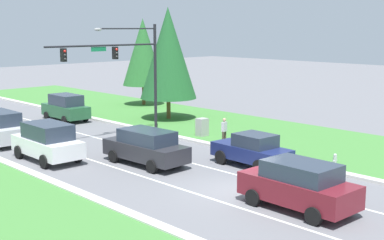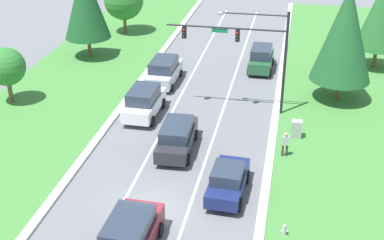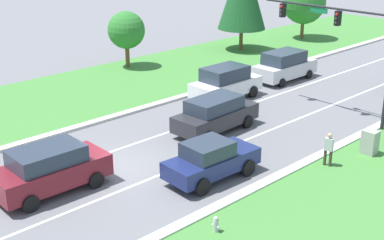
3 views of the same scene
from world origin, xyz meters
TOP-DOWN VIEW (x-y plane):
  - ground_plane at (0.00, 0.00)m, footprint 160.00×160.00m
  - curb_strip_right at (5.65, 0.00)m, footprint 0.50×90.00m
  - curb_strip_left at (-5.65, 0.00)m, footprint 0.50×90.00m
  - grass_verge_right at (10.90, 0.00)m, footprint 10.00×90.00m
  - lane_stripe_inner_left at (-1.80, 0.00)m, footprint 0.14×81.00m
  - lane_stripe_inner_right at (1.80, 0.00)m, footprint 0.14×81.00m
  - traffic_signal_mast at (3.49, 13.29)m, footprint 8.44×0.41m
  - white_suv at (-3.59, 11.10)m, footprint 2.23×4.81m
  - burgundy_suv at (-0.21, -3.20)m, footprint 2.35×4.86m
  - forest_suv at (3.81, 21.79)m, footprint 2.08×4.57m
  - charcoal_suv at (-0.20, 6.67)m, footprint 2.28×5.15m
  - navy_sedan at (3.61, 2.47)m, footprint 2.14×4.50m
  - utility_cabinet at (7.14, 9.83)m, footprint 0.70×0.60m
  - pedestrian at (6.50, 7.20)m, footprint 0.42×0.31m
  - fire_hydrant at (6.84, -0.54)m, footprint 0.34×0.20m
  - conifer_near_right_tree at (10.02, 16.57)m, footprint 4.46×4.46m
  - conifer_far_right_tree at (13.46, 24.08)m, footprint 3.86×3.86m

SIDE VIEW (x-z plane):
  - ground_plane at x=0.00m, z-range 0.00..0.00m
  - lane_stripe_inner_left at x=-1.80m, z-range 0.00..0.01m
  - lane_stripe_inner_right at x=1.80m, z-range 0.00..0.01m
  - grass_verge_right at x=10.90m, z-range 0.00..0.08m
  - curb_strip_right at x=5.65m, z-range 0.00..0.15m
  - curb_strip_left at x=-5.65m, z-range 0.00..0.15m
  - fire_hydrant at x=6.84m, z-range -0.01..0.69m
  - utility_cabinet at x=7.14m, z-range 0.00..1.27m
  - navy_sedan at x=3.61m, z-range 0.01..1.80m
  - pedestrian at x=6.50m, z-range 0.09..1.78m
  - charcoal_suv at x=-0.20m, z-range 0.04..1.94m
  - burgundy_suv at x=-0.21m, z-range 0.04..2.02m
  - forest_suv at x=3.81m, z-range 0.01..2.09m
  - white_suv at x=-3.59m, z-range 0.03..2.14m
  - conifer_far_right_tree at x=13.46m, z-range 0.96..9.06m
  - traffic_signal_mast at x=3.49m, z-range 1.30..8.80m
  - conifer_near_right_tree at x=10.02m, z-range 0.86..9.73m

